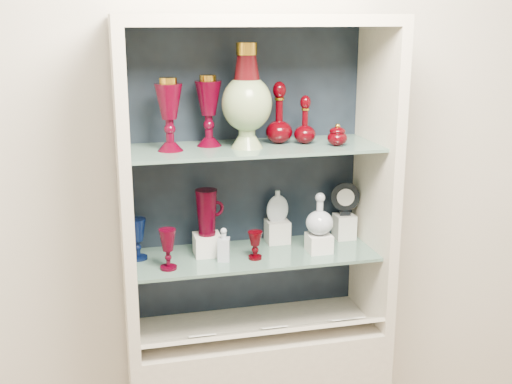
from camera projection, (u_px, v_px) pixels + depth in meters
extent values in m
cube|color=beige|center=(243.00, 154.00, 2.57)|extent=(3.50, 0.02, 2.80)
cube|color=black|center=(245.00, 174.00, 2.56)|extent=(0.98, 0.02, 1.15)
cube|color=beige|center=(125.00, 193.00, 2.28)|extent=(0.04, 0.40, 1.15)
cube|color=beige|center=(376.00, 178.00, 2.49)|extent=(0.04, 0.40, 1.15)
cube|color=beige|center=(256.00, 20.00, 2.23)|extent=(1.00, 0.40, 0.04)
cube|color=slate|center=(255.00, 255.00, 2.48)|extent=(0.92, 0.34, 0.01)
cube|color=slate|center=(255.00, 148.00, 2.37)|extent=(0.92, 0.34, 0.01)
cube|color=beige|center=(263.00, 332.00, 2.42)|extent=(0.92, 0.17, 0.09)
cube|color=white|center=(342.00, 319.00, 2.49)|extent=(0.10, 0.06, 0.03)
cube|color=white|center=(202.00, 335.00, 2.37)|extent=(0.10, 0.06, 0.03)
cube|color=white|center=(273.00, 327.00, 2.43)|extent=(0.10, 0.06, 0.03)
cube|color=white|center=(350.00, 318.00, 2.50)|extent=(0.10, 0.06, 0.03)
cube|color=silver|center=(207.00, 245.00, 2.45)|extent=(0.10, 0.10, 0.08)
cube|color=silver|center=(277.00, 231.00, 2.59)|extent=(0.09, 0.09, 0.09)
cube|color=silver|center=(319.00, 243.00, 2.48)|extent=(0.09, 0.09, 0.07)
cube|color=silver|center=(344.00, 226.00, 2.63)|extent=(0.08, 0.08, 0.10)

